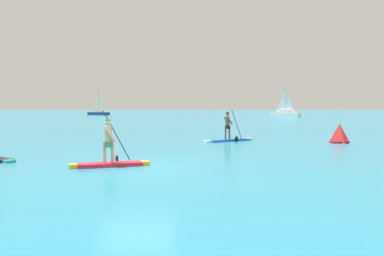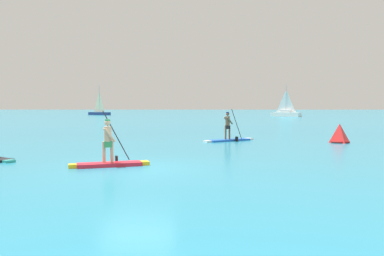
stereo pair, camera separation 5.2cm
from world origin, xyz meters
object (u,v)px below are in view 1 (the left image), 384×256
(paddleboarder_far_right, at_px, (229,136))
(sailboat_left_horizon, at_px, (99,111))
(sailboat_right_horizon, at_px, (285,113))
(paddleboarder_mid_center, at_px, (110,157))
(race_marker_buoy, at_px, (339,134))

(paddleboarder_far_right, height_order, sailboat_left_horizon, sailboat_left_horizon)
(sailboat_left_horizon, distance_m, sailboat_right_horizon, 43.04)
(sailboat_left_horizon, relative_size, sailboat_right_horizon, 1.09)
(paddleboarder_mid_center, height_order, sailboat_left_horizon, sailboat_left_horizon)
(paddleboarder_mid_center, xyz_separation_m, paddleboarder_far_right, (5.03, 10.40, -0.01))
(paddleboarder_far_right, bearing_deg, race_marker_buoy, -43.33)
(paddleboarder_far_right, relative_size, race_marker_buoy, 2.79)
(paddleboarder_mid_center, relative_size, paddleboarder_far_right, 0.87)
(paddleboarder_far_right, distance_m, race_marker_buoy, 6.45)
(paddleboarder_mid_center, xyz_separation_m, sailboat_left_horizon, (-20.16, 80.50, 0.52))
(paddleboarder_mid_center, distance_m, sailboat_left_horizon, 82.99)
(sailboat_right_horizon, bearing_deg, race_marker_buoy, -57.81)
(paddleboarder_mid_center, distance_m, paddleboarder_far_right, 11.55)
(paddleboarder_mid_center, bearing_deg, paddleboarder_far_right, 45.32)
(paddleboarder_far_right, distance_m, sailboat_right_horizon, 59.15)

